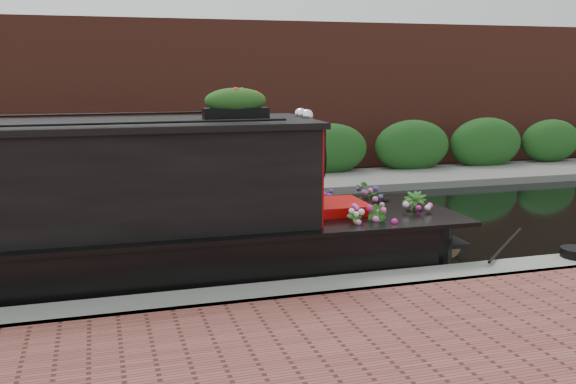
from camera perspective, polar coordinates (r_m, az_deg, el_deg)
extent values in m
plane|color=black|center=(10.46, -9.43, -4.41)|extent=(80.00, 80.00, 0.00)
cube|color=gray|center=(7.36, -6.06, -10.94)|extent=(40.00, 0.60, 0.50)
cube|color=slate|center=(14.54, -11.56, -0.19)|extent=(40.00, 2.40, 0.34)
cube|color=#1C4C19|center=(15.42, -11.87, 0.42)|extent=(40.00, 1.10, 2.80)
cube|color=brown|center=(17.49, -12.47, 1.61)|extent=(40.00, 1.00, 8.00)
cube|color=#BF0807|center=(8.69, 1.31, 1.88)|extent=(0.09, 1.69, 1.30)
cube|color=black|center=(7.55, -5.94, 1.01)|extent=(0.87, 0.04, 0.53)
cube|color=#BF0807|center=(8.99, 4.33, -2.38)|extent=(0.79, 0.88, 0.48)
sphere|color=white|center=(8.48, 1.68, 6.80)|extent=(0.17, 0.17, 0.17)
sphere|color=white|center=(8.74, 1.12, 6.92)|extent=(0.17, 0.17, 0.17)
cube|color=black|center=(8.37, -4.66, 6.99)|extent=(0.85, 0.26, 0.14)
ellipsoid|color=red|center=(8.36, -4.68, 8.25)|extent=(0.93, 0.27, 0.23)
imported|color=#295C1E|center=(8.38, 5.99, -3.27)|extent=(0.32, 0.28, 0.52)
imported|color=#295C1E|center=(8.46, 7.94, -3.05)|extent=(0.34, 0.37, 0.55)
imported|color=#295C1E|center=(9.82, 7.62, -0.98)|extent=(0.70, 0.68, 0.59)
imported|color=#295C1E|center=(9.20, 11.10, -1.86)|extent=(0.47, 0.47, 0.61)
imported|color=#295C1E|center=(9.67, 3.18, -1.37)|extent=(0.24, 0.30, 0.50)
cylinder|color=brown|center=(9.86, 13.78, -4.55)|extent=(0.32, 0.35, 0.32)
cylinder|color=black|center=(9.46, 24.26, -4.93)|extent=(0.42, 0.42, 0.12)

